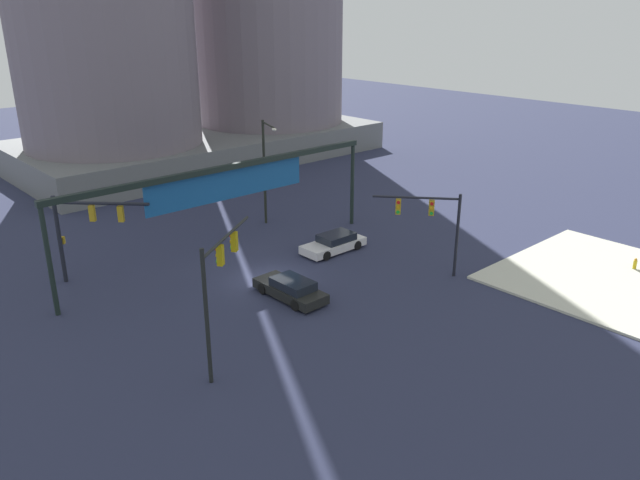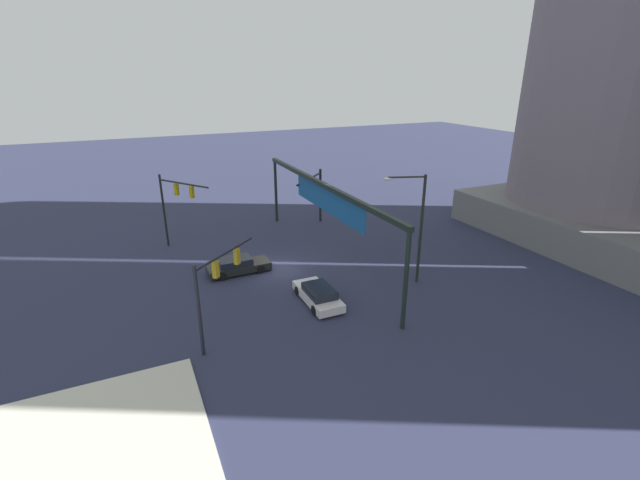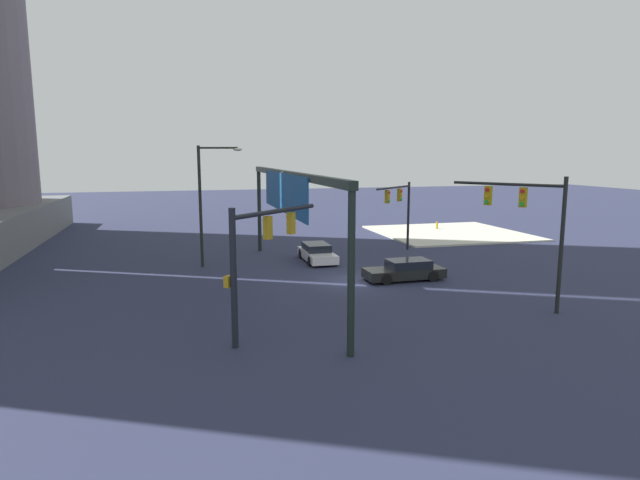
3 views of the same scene
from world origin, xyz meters
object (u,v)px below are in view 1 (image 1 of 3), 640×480
traffic_signal_near_corner (432,217)px  sedan_car_approaching (291,289)px  traffic_signal_cross_street (81,224)px  traffic_signal_opposite_side (218,276)px  streetlamp_curved_arm (266,165)px  fire_hydrant_on_curb (635,264)px  sedan_car_waiting_far (334,243)px

traffic_signal_near_corner → sedan_car_approaching: size_ratio=1.11×
traffic_signal_near_corner → traffic_signal_cross_street: size_ratio=0.97×
traffic_signal_opposite_side → streetlamp_curved_arm: size_ratio=0.80×
traffic_signal_cross_street → streetlamp_curved_arm: size_ratio=0.68×
traffic_signal_opposite_side → fire_hydrant_on_curb: size_ratio=9.00×
traffic_signal_near_corner → fire_hydrant_on_curb: bearing=-170.3°
traffic_signal_opposite_side → fire_hydrant_on_curb: (25.40, -8.29, -4.02)m
streetlamp_curved_arm → sedan_car_waiting_far: bearing=19.4°
traffic_signal_opposite_side → sedan_car_waiting_far: size_ratio=1.38×
traffic_signal_cross_street → fire_hydrant_on_curb: traffic_signal_cross_street is taller
traffic_signal_cross_street → sedan_car_waiting_far: traffic_signal_cross_street is taller
traffic_signal_near_corner → traffic_signal_opposite_side: bearing=49.5°
sedan_car_approaching → fire_hydrant_on_curb: size_ratio=6.69×
fire_hydrant_on_curb → sedan_car_approaching: bearing=148.1°
sedan_car_approaching → traffic_signal_opposite_side: bearing=115.0°
streetlamp_curved_arm → fire_hydrant_on_curb: streetlamp_curved_arm is taller
traffic_signal_near_corner → traffic_signal_cross_street: (-16.15, 13.12, -0.09)m
traffic_signal_near_corner → traffic_signal_cross_street: bearing=10.1°
traffic_signal_near_corner → traffic_signal_cross_street: 20.81m
sedan_car_approaching → fire_hydrant_on_curb: (18.60, -11.58, -0.09)m
traffic_signal_cross_street → sedan_car_approaching: bearing=-6.3°
streetlamp_curved_arm → fire_hydrant_on_curb: 25.91m
streetlamp_curved_arm → fire_hydrant_on_curb: bearing=46.9°
traffic_signal_near_corner → traffic_signal_opposite_side: size_ratio=0.83×
traffic_signal_near_corner → sedan_car_approaching: bearing=28.3°
sedan_car_waiting_far → fire_hydrant_on_curb: 19.23m
traffic_signal_opposite_side → sedan_car_waiting_far: (13.64, 6.93, -3.93)m
fire_hydrant_on_curb → streetlamp_curved_arm: bearing=117.3°
streetlamp_curved_arm → sedan_car_approaching: streetlamp_curved_arm is taller
sedan_car_waiting_far → fire_hydrant_on_curb: bearing=128.1°
traffic_signal_near_corner → fire_hydrant_on_curb: size_ratio=7.43×
streetlamp_curved_arm → traffic_signal_near_corner: bearing=26.0°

